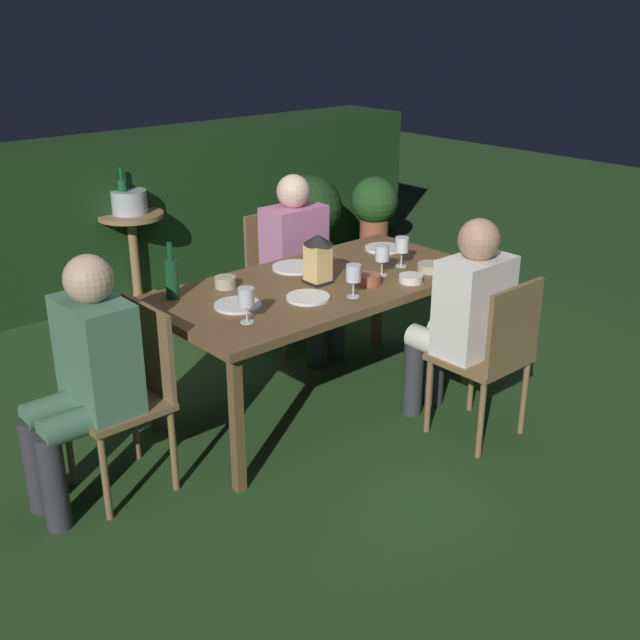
{
  "coord_description": "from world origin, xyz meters",
  "views": [
    {
      "loc": [
        -2.57,
        -2.92,
        2.09
      ],
      "look_at": [
        0.0,
        0.0,
        0.52
      ],
      "focal_mm": 43.35,
      "sensor_mm": 36.0,
      "label": 1
    }
  ],
  "objects_px": {
    "plate_b": "(384,248)",
    "bowl_bread": "(225,282)",
    "ice_bucket": "(129,200)",
    "chair_head_near": "(129,389)",
    "bowl_olives": "(430,267)",
    "wine_glass_a": "(382,255)",
    "plate_d": "(238,305)",
    "person_in_cream": "(463,314)",
    "bowl_dip": "(369,279)",
    "wine_glass_d": "(354,275)",
    "green_bottle_on_table": "(172,278)",
    "chair_side_left_b": "(492,353)",
    "wine_glass_b": "(246,299)",
    "bowl_salad": "(411,278)",
    "person_in_green": "(85,372)",
    "plate_a": "(308,297)",
    "wine_glass_c": "(402,246)",
    "potted_plant_corner": "(375,207)",
    "chair_side_right_b": "(282,273)",
    "side_table": "(133,243)",
    "lantern_centerpiece": "(318,256)",
    "person_in_pink": "(301,257)",
    "dining_table": "(320,291)",
    "potted_plant_by_hedge": "(310,215)",
    "plate_c": "(295,267)"
  },
  "relations": [
    {
      "from": "dining_table",
      "to": "potted_plant_by_hedge",
      "type": "xyz_separation_m",
      "value": [
        1.58,
        1.91,
        -0.21
      ]
    },
    {
      "from": "plate_b",
      "to": "bowl_bread",
      "type": "height_order",
      "value": "bowl_bread"
    },
    {
      "from": "green_bottle_on_table",
      "to": "bowl_bread",
      "type": "xyz_separation_m",
      "value": [
        0.29,
        -0.04,
        -0.08
      ]
    },
    {
      "from": "bowl_salad",
      "to": "person_in_green",
      "type": "bearing_deg",
      "value": 169.16
    },
    {
      "from": "wine_glass_c",
      "to": "potted_plant_corner",
      "type": "height_order",
      "value": "wine_glass_c"
    },
    {
      "from": "wine_glass_d",
      "to": "plate_a",
      "type": "xyz_separation_m",
      "value": [
        -0.19,
        0.13,
        -0.11
      ]
    },
    {
      "from": "person_in_cream",
      "to": "wine_glass_d",
      "type": "xyz_separation_m",
      "value": [
        -0.44,
        0.36,
        0.22
      ]
    },
    {
      "from": "lantern_centerpiece",
      "to": "green_bottle_on_table",
      "type": "height_order",
      "value": "green_bottle_on_table"
    },
    {
      "from": "wine_glass_a",
      "to": "bowl_dip",
      "type": "bearing_deg",
      "value": -159.3
    },
    {
      "from": "person_in_cream",
      "to": "potted_plant_by_hedge",
      "type": "distance_m",
      "value": 2.82
    },
    {
      "from": "person_in_cream",
      "to": "plate_c",
      "type": "xyz_separation_m",
      "value": [
        -0.37,
        0.91,
        0.11
      ]
    },
    {
      "from": "wine_glass_b",
      "to": "potted_plant_corner",
      "type": "height_order",
      "value": "wine_glass_b"
    },
    {
      "from": "chair_side_right_b",
      "to": "plate_b",
      "type": "height_order",
      "value": "chair_side_right_b"
    },
    {
      "from": "person_in_cream",
      "to": "bowl_dip",
      "type": "height_order",
      "value": "person_in_cream"
    },
    {
      "from": "bowl_salad",
      "to": "person_in_cream",
      "type": "bearing_deg",
      "value": -80.85
    },
    {
      "from": "lantern_centerpiece",
      "to": "wine_glass_d",
      "type": "height_order",
      "value": "lantern_centerpiece"
    },
    {
      "from": "green_bottle_on_table",
      "to": "plate_a",
      "type": "height_order",
      "value": "green_bottle_on_table"
    },
    {
      "from": "chair_side_left_b",
      "to": "wine_glass_b",
      "type": "distance_m",
      "value": 1.27
    },
    {
      "from": "bowl_dip",
      "to": "dining_table",
      "type": "bearing_deg",
      "value": 129.04
    },
    {
      "from": "wine_glass_d",
      "to": "lantern_centerpiece",
      "type": "bearing_deg",
      "value": 88.61
    },
    {
      "from": "chair_head_near",
      "to": "ice_bucket",
      "type": "xyz_separation_m",
      "value": [
        1.22,
        2.21,
        0.29
      ]
    },
    {
      "from": "person_in_cream",
      "to": "wine_glass_d",
      "type": "distance_m",
      "value": 0.61
    },
    {
      "from": "chair_head_near",
      "to": "wine_glass_d",
      "type": "relative_size",
      "value": 5.15
    },
    {
      "from": "wine_glass_a",
      "to": "chair_side_left_b",
      "type": "bearing_deg",
      "value": -83.05
    },
    {
      "from": "wine_glass_a",
      "to": "plate_d",
      "type": "relative_size",
      "value": 0.73
    },
    {
      "from": "person_in_green",
      "to": "ice_bucket",
      "type": "height_order",
      "value": "person_in_green"
    },
    {
      "from": "person_in_cream",
      "to": "bowl_bread",
      "type": "bearing_deg",
      "value": 132.88
    },
    {
      "from": "person_in_cream",
      "to": "wine_glass_d",
      "type": "bearing_deg",
      "value": 140.43
    },
    {
      "from": "chair_head_near",
      "to": "plate_b",
      "type": "bearing_deg",
      "value": 5.92
    },
    {
      "from": "plate_b",
      "to": "bowl_bread",
      "type": "relative_size",
      "value": 1.99
    },
    {
      "from": "ice_bucket",
      "to": "plate_b",
      "type": "bearing_deg",
      "value": -73.21
    },
    {
      "from": "lantern_centerpiece",
      "to": "person_in_pink",
      "type": "bearing_deg",
      "value": 56.71
    },
    {
      "from": "plate_a",
      "to": "bowl_bread",
      "type": "xyz_separation_m",
      "value": [
        -0.21,
        0.42,
        0.02
      ]
    },
    {
      "from": "chair_head_near",
      "to": "bowl_olives",
      "type": "height_order",
      "value": "chair_head_near"
    },
    {
      "from": "wine_glass_a",
      "to": "ice_bucket",
      "type": "height_order",
      "value": "ice_bucket"
    },
    {
      "from": "green_bottle_on_table",
      "to": "bowl_bread",
      "type": "relative_size",
      "value": 2.58
    },
    {
      "from": "chair_side_left_b",
      "to": "lantern_centerpiece",
      "type": "bearing_deg",
      "value": 117.22
    },
    {
      "from": "chair_side_right_b",
      "to": "person_in_pink",
      "type": "bearing_deg",
      "value": -90.0
    },
    {
      "from": "wine_glass_a",
      "to": "bowl_bread",
      "type": "distance_m",
      "value": 0.86
    },
    {
      "from": "wine_glass_a",
      "to": "plate_b",
      "type": "distance_m",
      "value": 0.5
    },
    {
      "from": "chair_side_left_b",
      "to": "plate_a",
      "type": "distance_m",
      "value": 0.96
    },
    {
      "from": "wine_glass_c",
      "to": "plate_a",
      "type": "bearing_deg",
      "value": -175.87
    },
    {
      "from": "wine_glass_b",
      "to": "bowl_olives",
      "type": "height_order",
      "value": "wine_glass_b"
    },
    {
      "from": "chair_side_left_b",
      "to": "ice_bucket",
      "type": "distance_m",
      "value": 3.08
    },
    {
      "from": "green_bottle_on_table",
      "to": "bowl_olives",
      "type": "bearing_deg",
      "value": -23.77
    },
    {
      "from": "plate_b",
      "to": "ice_bucket",
      "type": "bearing_deg",
      "value": 106.79
    },
    {
      "from": "bowl_dip",
      "to": "plate_a",
      "type": "bearing_deg",
      "value": 173.37
    },
    {
      "from": "wine_glass_c",
      "to": "person_in_cream",
      "type": "bearing_deg",
      "value": -101.59
    },
    {
      "from": "wine_glass_b",
      "to": "person_in_green",
      "type": "bearing_deg",
      "value": 163.89
    },
    {
      "from": "chair_side_right_b",
      "to": "side_table",
      "type": "height_order",
      "value": "chair_side_right_b"
    }
  ]
}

